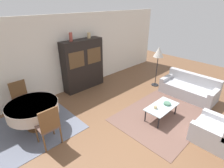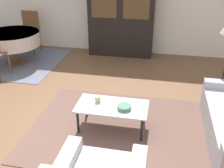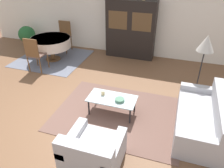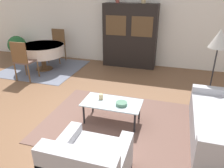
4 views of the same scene
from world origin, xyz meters
The scene contains 16 objects.
ground_plane centered at (0.00, 0.00, 0.00)m, with size 14.00×14.00×0.00m, color brown.
wall_back centered at (0.00, 3.63, 1.35)m, with size 10.00×0.06×2.70m.
area_rug centered at (1.15, 0.22, 0.01)m, with size 2.73×2.06×0.01m.
dining_rug centered at (-1.81, 2.36, 0.01)m, with size 2.16×2.08×0.01m.
couch centered at (2.84, 0.25, 0.28)m, with size 0.85×1.81×0.76m.
armchair centered at (1.13, -1.19, 0.28)m, with size 0.90×0.88×0.74m.
coffee_table centered at (1.00, 0.21, 0.36)m, with size 1.04×0.54×0.39m.
display_cabinet centered at (0.60, 3.37, 0.93)m, with size 1.58×0.43×1.85m.
dining_table centered at (-1.75, 2.28, 0.59)m, with size 1.27×1.27×0.73m.
dining_chair_near centered at (-1.75, 1.42, 0.59)m, with size 0.44×0.44×1.03m.
dining_chair_far centered at (-1.75, 3.15, 0.59)m, with size 0.44×0.44×1.03m.
floor_lamp centered at (2.74, 1.55, 1.30)m, with size 0.38×0.38×1.54m.
cup centered at (0.77, 0.28, 0.44)m, with size 0.08×0.08×0.09m.
bowl centered at (1.19, 0.16, 0.43)m, with size 0.20×0.20×0.06m.
vase_short centered at (0.95, 3.37, 1.95)m, with size 0.12×0.12×0.20m.
potted_plant centered at (-3.29, 3.10, 0.41)m, with size 0.61×0.61×0.75m.
Camera 4 is at (1.99, -3.03, 2.25)m, focal length 35.00 mm.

